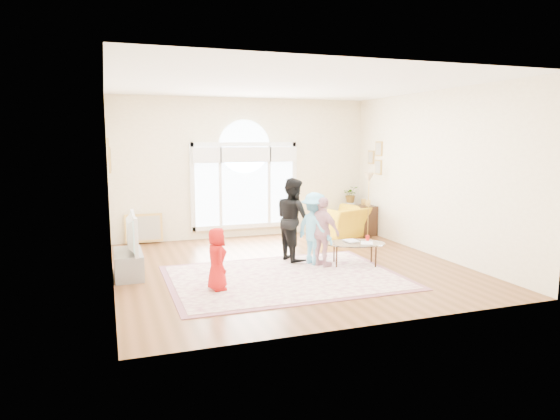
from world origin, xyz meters
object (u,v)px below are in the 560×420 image
object	(u,v)px
tv_console	(128,264)
armchair	(342,222)
coffee_table	(355,244)
television	(128,233)
area_rug	(285,277)

from	to	relation	value
tv_console	armchair	distance (m)	5.24
coffee_table	armchair	bearing A→B (deg)	87.44
tv_console	coffee_table	xyz separation A→B (m)	(3.91, -0.60, 0.19)
television	coffee_table	xyz separation A→B (m)	(3.90, -0.60, -0.34)
area_rug	armchair	distance (m)	3.78
coffee_table	tv_console	bearing A→B (deg)	-169.89
tv_console	coffee_table	bearing A→B (deg)	-8.75
television	tv_console	bearing A→B (deg)	-180.00
area_rug	tv_console	bearing A→B (deg)	158.69
television	coffee_table	bearing A→B (deg)	-8.76
area_rug	armchair	bearing A→B (deg)	49.26
tv_console	area_rug	bearing A→B (deg)	-21.31
tv_console	coffee_table	world-z (taller)	coffee_table
tv_console	television	xyz separation A→B (m)	(0.01, 0.00, 0.53)
area_rug	television	xyz separation A→B (m)	(-2.43, 0.95, 0.73)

